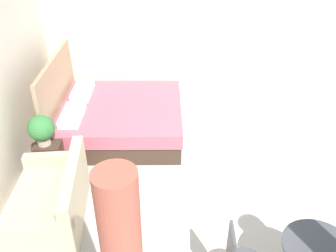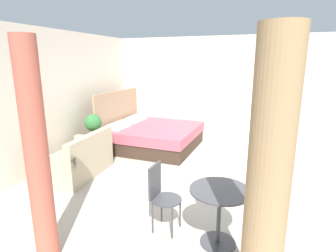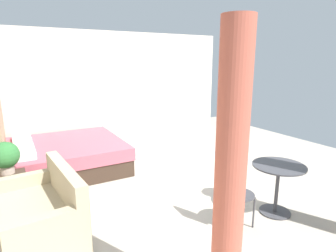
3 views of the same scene
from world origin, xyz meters
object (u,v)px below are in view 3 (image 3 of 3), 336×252
at_px(cafe_chair_near_window, 234,189).
at_px(couch, 42,214).
at_px(potted_plant, 5,156).
at_px(nightstand, 13,187).
at_px(balcony_table, 278,180).
at_px(bed, 62,155).

bearing_deg(cafe_chair_near_window, couch, 64.10).
relative_size(couch, potted_plant, 3.15).
height_order(nightstand, balcony_table, balcony_table).
distance_m(nightstand, potted_plant, 0.53).
height_order(couch, balcony_table, couch).
distance_m(bed, potted_plant, 1.52).
height_order(bed, nightstand, bed).
relative_size(bed, couch, 1.47).
relative_size(balcony_table, cafe_chair_near_window, 0.81).
bearing_deg(balcony_table, bed, 35.87).
distance_m(nightstand, balcony_table, 3.85).
bearing_deg(nightstand, couch, -165.42).
xyz_separation_m(couch, balcony_table, (-1.08, -2.90, 0.22)).
distance_m(bed, cafe_chair_near_window, 3.49).
xyz_separation_m(nightstand, balcony_table, (-2.16, -3.18, 0.24)).
bearing_deg(bed, cafe_chair_near_window, -153.92).
xyz_separation_m(bed, nightstand, (-1.01, 0.89, -0.05)).
bearing_deg(bed, nightstand, 138.78).
bearing_deg(couch, bed, -16.24).
bearing_deg(cafe_chair_near_window, potted_plant, 50.63).
xyz_separation_m(couch, cafe_chair_near_window, (-1.04, -2.14, 0.24)).
bearing_deg(balcony_table, potted_plant, 57.41).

